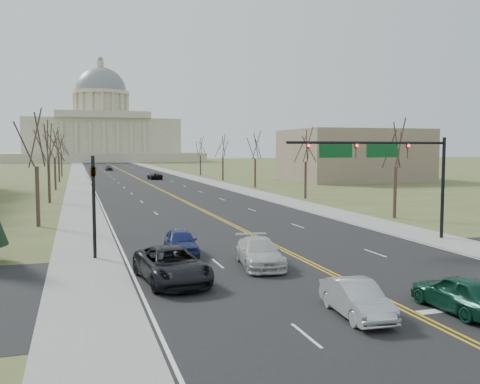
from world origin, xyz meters
TOP-DOWN VIEW (x-y plane):
  - ground at (0.00, 0.00)m, footprint 600.00×600.00m
  - road at (0.00, 110.00)m, footprint 20.00×380.00m
  - cross_road at (0.00, 6.00)m, footprint 120.00×14.00m
  - sidewalk_left at (-12.00, 110.00)m, footprint 4.00×380.00m
  - sidewalk_right at (12.00, 110.00)m, footprint 4.00×380.00m
  - center_line at (0.00, 110.00)m, footprint 0.42×380.00m
  - edge_line_left at (-9.80, 110.00)m, footprint 0.15×380.00m
  - edge_line_right at (9.80, 110.00)m, footprint 0.15×380.00m
  - capitol at (0.00, 249.91)m, footprint 90.00×60.00m
  - signal_mast at (7.45, 13.50)m, footprint 12.12×0.44m
  - signal_left at (-11.50, 13.50)m, footprint 0.32×0.36m
  - tree_r_0 at (15.50, 24.00)m, footprint 3.74×3.74m
  - tree_l_0 at (-15.50, 28.00)m, footprint 3.96×3.96m
  - tree_r_1 at (15.50, 44.00)m, footprint 3.74×3.74m
  - tree_l_1 at (-15.50, 48.00)m, footprint 3.96×3.96m
  - tree_r_2 at (15.50, 64.00)m, footprint 3.74×3.74m
  - tree_l_2 at (-15.50, 68.00)m, footprint 3.96×3.96m
  - tree_r_3 at (15.50, 84.00)m, footprint 3.74×3.74m
  - tree_l_3 at (-15.50, 88.00)m, footprint 3.96×3.96m
  - tree_r_4 at (15.50, 104.00)m, footprint 3.74×3.74m
  - tree_l_4 at (-15.50, 108.00)m, footprint 3.96×3.96m
  - bldg_right_mass at (40.00, 76.00)m, footprint 25.00×20.00m
  - car_nb_inner_lead at (1.87, -1.38)m, footprint 1.96×4.52m
  - car_sb_inner_lead at (-2.30, -0.65)m, footprint 1.74×4.28m
  - car_sb_outer_lead at (-8.15, 6.66)m, footprint 3.35×6.21m
  - car_sb_inner_second at (-3.01, 8.63)m, footprint 2.77×5.43m
  - car_sb_outer_second at (-6.49, 13.07)m, footprint 2.10×4.62m
  - car_far_nb at (2.97, 91.09)m, footprint 2.79×5.22m
  - car_far_sb at (-3.47, 138.16)m, footprint 2.02×4.52m

SIDE VIEW (x-z plane):
  - ground at x=0.00m, z-range 0.00..0.00m
  - road at x=0.00m, z-range 0.00..0.01m
  - cross_road at x=0.00m, z-range 0.00..0.01m
  - sidewalk_left at x=-12.00m, z-range 0.00..0.03m
  - sidewalk_right at x=12.00m, z-range 0.00..0.03m
  - center_line at x=0.00m, z-range 0.01..0.02m
  - edge_line_left at x=-9.80m, z-range 0.01..0.02m
  - edge_line_right at x=9.80m, z-range 0.01..0.02m
  - car_sb_inner_lead at x=-2.30m, z-range 0.01..1.39m
  - car_far_nb at x=2.97m, z-range 0.01..1.41m
  - car_sb_inner_second at x=-3.01m, z-range 0.01..1.52m
  - car_far_sb at x=-3.47m, z-range 0.01..1.52m
  - car_nb_inner_lead at x=1.87m, z-range 0.01..1.53m
  - car_sb_outer_second at x=-6.49m, z-range 0.01..1.55m
  - car_sb_outer_lead at x=-8.15m, z-range 0.01..1.67m
  - signal_left at x=-11.50m, z-range 0.71..6.71m
  - bldg_right_mass at x=40.00m, z-range 0.00..10.00m
  - signal_mast at x=7.45m, z-range 2.16..9.36m
  - tree_r_0 at x=15.50m, z-range 2.30..10.80m
  - tree_r_1 at x=15.50m, z-range 2.30..10.80m
  - tree_r_2 at x=15.50m, z-range 2.30..10.80m
  - tree_r_3 at x=15.50m, z-range 2.30..10.80m
  - tree_r_4 at x=15.50m, z-range 2.30..10.80m
  - tree_l_0 at x=-15.50m, z-range 2.44..11.44m
  - tree_l_1 at x=-15.50m, z-range 2.44..11.44m
  - tree_l_2 at x=-15.50m, z-range 2.44..11.44m
  - tree_l_3 at x=-15.50m, z-range 2.44..11.44m
  - tree_l_4 at x=-15.50m, z-range 2.44..11.44m
  - capitol at x=0.00m, z-range -10.80..39.20m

